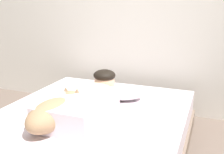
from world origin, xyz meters
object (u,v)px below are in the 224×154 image
(bed, at_px, (87,137))
(coffee_cup, at_px, (111,101))
(cell_phone, at_px, (62,108))
(person_lying, at_px, (87,100))
(dog, at_px, (54,113))
(pillow, at_px, (115,92))

(bed, xyz_separation_m, coffee_cup, (0.09, 0.29, 0.22))
(cell_phone, bearing_deg, person_lying, -0.96)
(bed, xyz_separation_m, dog, (-0.13, -0.24, 0.28))
(bed, xyz_separation_m, cell_phone, (-0.26, 0.06, 0.18))
(cell_phone, bearing_deg, dog, -66.32)
(bed, distance_m, person_lying, 0.29)
(bed, height_order, coffee_cup, coffee_cup)
(pillow, relative_size, person_lying, 0.57)
(bed, distance_m, cell_phone, 0.33)
(pillow, xyz_separation_m, coffee_cup, (0.03, -0.19, -0.02))
(pillow, relative_size, coffee_cup, 4.16)
(pillow, distance_m, dog, 0.74)
(dog, bearing_deg, cell_phone, 113.68)
(coffee_cup, bearing_deg, dog, -112.47)
(bed, height_order, pillow, pillow)
(pillow, height_order, person_lying, person_lying)
(pillow, bearing_deg, cell_phone, -128.13)
(pillow, xyz_separation_m, person_lying, (-0.09, -0.42, 0.05))
(bed, relative_size, dog, 3.31)
(person_lying, bearing_deg, pillow, 78.45)
(bed, bearing_deg, pillow, 82.79)
(person_lying, distance_m, cell_phone, 0.26)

